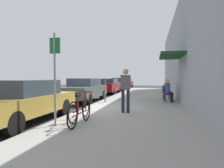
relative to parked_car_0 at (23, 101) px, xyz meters
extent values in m
plane|color=#2D2D30|center=(1.10, 2.70, -0.72)|extent=(60.00, 60.00, 0.00)
cube|color=#9E9B93|center=(3.35, 4.70, -0.66)|extent=(4.50, 32.00, 0.12)
cube|color=#999EA8|center=(5.75, 4.70, 2.31)|extent=(0.30, 32.00, 6.05)
cube|color=#19471E|center=(5.05, 4.71, 1.88)|extent=(1.10, 2.80, 0.12)
cube|color=#A58433|center=(0.00, -0.04, -0.12)|extent=(1.80, 4.40, 0.56)
cube|color=#333D47|center=(0.00, 0.11, 0.42)|extent=(1.48, 2.11, 0.51)
cylinder|color=black|center=(0.79, 1.33, -0.40)|extent=(0.22, 0.64, 0.64)
cylinder|color=black|center=(-0.79, 1.33, -0.40)|extent=(0.22, 0.64, 0.64)
cylinder|color=black|center=(0.79, -1.40, -0.40)|extent=(0.22, 0.64, 0.64)
cube|color=#47514C|center=(0.00, 5.56, -0.07)|extent=(1.80, 4.40, 0.65)
cube|color=#333D47|center=(0.00, 5.71, 0.49)|extent=(1.48, 2.11, 0.47)
cylinder|color=black|center=(0.79, 6.92, -0.40)|extent=(0.22, 0.64, 0.64)
cylinder|color=black|center=(-0.79, 6.92, -0.40)|extent=(0.22, 0.64, 0.64)
cylinder|color=black|center=(0.79, 4.19, -0.40)|extent=(0.22, 0.64, 0.64)
cylinder|color=black|center=(-0.79, 4.19, -0.40)|extent=(0.22, 0.64, 0.64)
cube|color=maroon|center=(0.00, 11.67, -0.06)|extent=(1.80, 4.40, 0.67)
cube|color=#333D47|center=(0.00, 11.82, 0.48)|extent=(1.48, 2.11, 0.42)
cylinder|color=black|center=(0.79, 13.03, -0.40)|extent=(0.22, 0.64, 0.64)
cylinder|color=black|center=(-0.79, 13.03, -0.40)|extent=(0.22, 0.64, 0.64)
cylinder|color=black|center=(0.79, 10.30, -0.40)|extent=(0.22, 0.64, 0.64)
cylinder|color=black|center=(-0.79, 10.30, -0.40)|extent=(0.22, 0.64, 0.64)
cube|color=#B7B7BC|center=(0.00, 17.41, -0.05)|extent=(1.80, 4.40, 0.69)
cube|color=#333D47|center=(0.00, 17.56, 0.53)|extent=(1.48, 2.11, 0.49)
cylinder|color=black|center=(0.79, 18.78, -0.40)|extent=(0.22, 0.64, 0.64)
cylinder|color=black|center=(-0.79, 18.78, -0.40)|extent=(0.22, 0.64, 0.64)
cylinder|color=black|center=(0.79, 16.05, -0.40)|extent=(0.22, 0.64, 0.64)
cylinder|color=black|center=(-0.79, 16.05, -0.40)|extent=(0.22, 0.64, 0.64)
cube|color=maroon|center=(0.00, 23.18, -0.07)|extent=(1.80, 4.40, 0.66)
cube|color=#333D47|center=(0.00, 23.33, 0.51)|extent=(1.48, 2.11, 0.49)
cylinder|color=black|center=(0.79, 24.54, -0.40)|extent=(0.22, 0.64, 0.64)
cylinder|color=black|center=(-0.79, 24.54, -0.40)|extent=(0.22, 0.64, 0.64)
cylinder|color=black|center=(0.79, 21.82, -0.40)|extent=(0.22, 0.64, 0.64)
cylinder|color=black|center=(-0.79, 21.82, -0.40)|extent=(0.22, 0.64, 0.64)
cylinder|color=slate|center=(1.55, 4.79, -0.05)|extent=(0.07, 0.07, 1.10)
cube|color=#383D42|center=(1.55, 4.79, 0.61)|extent=(0.12, 0.10, 0.22)
cylinder|color=gray|center=(1.50, -0.61, 0.70)|extent=(0.06, 0.06, 2.60)
cube|color=#19722D|center=(1.50, -0.59, 1.65)|extent=(0.32, 0.02, 0.44)
torus|color=black|center=(2.15, 0.15, -0.27)|extent=(0.04, 0.66, 0.66)
torus|color=black|center=(2.15, -0.90, -0.27)|extent=(0.04, 0.66, 0.66)
cylinder|color=maroon|center=(2.15, -0.37, -0.27)|extent=(0.04, 1.05, 0.04)
cylinder|color=maroon|center=(2.15, -0.52, -0.02)|extent=(0.04, 0.04, 0.50)
cube|color=black|center=(2.15, -0.52, 0.25)|extent=(0.10, 0.20, 0.06)
cylinder|color=maroon|center=(2.15, 0.10, 0.01)|extent=(0.03, 0.03, 0.56)
cylinder|color=maroon|center=(2.15, 0.10, 0.29)|extent=(0.46, 0.03, 0.03)
torus|color=black|center=(1.91, 0.72, -0.27)|extent=(0.04, 0.66, 0.66)
torus|color=black|center=(1.91, -0.33, -0.27)|extent=(0.04, 0.66, 0.66)
cylinder|color=black|center=(1.91, 0.20, -0.27)|extent=(0.04, 1.05, 0.04)
cylinder|color=black|center=(1.91, 0.05, -0.02)|extent=(0.04, 0.04, 0.50)
cube|color=black|center=(1.91, 0.05, 0.25)|extent=(0.10, 0.20, 0.06)
cylinder|color=black|center=(1.91, 0.67, 0.01)|extent=(0.03, 0.03, 0.56)
cylinder|color=black|center=(1.91, 0.67, 0.29)|extent=(0.46, 0.03, 0.03)
cylinder|color=black|center=(5.26, 5.67, -0.37)|extent=(0.04, 0.04, 0.45)
cylinder|color=black|center=(5.14, 5.31, -0.37)|extent=(0.04, 0.04, 0.45)
cylinder|color=black|center=(4.90, 5.78, -0.37)|extent=(0.04, 0.04, 0.45)
cylinder|color=black|center=(4.78, 5.42, -0.37)|extent=(0.04, 0.04, 0.45)
cube|color=black|center=(5.02, 5.54, -0.13)|extent=(0.55, 0.55, 0.03)
cube|color=black|center=(4.82, 5.61, 0.07)|extent=(0.16, 0.43, 0.40)
cylinder|color=#232838|center=(5.22, 5.58, -0.36)|extent=(0.11, 0.11, 0.47)
cylinder|color=#232838|center=(5.10, 5.62, -0.13)|extent=(0.39, 0.24, 0.14)
cylinder|color=#232838|center=(5.16, 5.39, -0.36)|extent=(0.11, 0.11, 0.47)
cylinder|color=#232838|center=(5.04, 5.43, -0.13)|extent=(0.39, 0.24, 0.14)
cube|color=#334C99|center=(4.94, 5.57, 0.17)|extent=(0.32, 0.41, 0.56)
sphere|color=tan|center=(4.94, 5.57, 0.58)|extent=(0.22, 0.22, 0.22)
cylinder|color=black|center=(5.19, 6.59, -0.37)|extent=(0.04, 0.04, 0.45)
cylinder|color=black|center=(5.23, 6.21, -0.37)|extent=(0.04, 0.04, 0.45)
cylinder|color=black|center=(4.81, 6.55, -0.37)|extent=(0.04, 0.04, 0.45)
cylinder|color=black|center=(4.85, 6.17, -0.37)|extent=(0.04, 0.04, 0.45)
cube|color=black|center=(5.02, 6.38, -0.13)|extent=(0.49, 0.49, 0.03)
cube|color=black|center=(4.82, 6.36, 0.07)|extent=(0.08, 0.44, 0.40)
cylinder|color=#232838|center=(5.19, 6.50, -0.36)|extent=(0.11, 0.11, 0.47)
cylinder|color=#232838|center=(5.06, 6.49, -0.13)|extent=(0.37, 0.18, 0.14)
cylinder|color=#232838|center=(5.21, 6.30, -0.36)|extent=(0.11, 0.11, 0.47)
cylinder|color=#232838|center=(5.08, 6.29, -0.13)|extent=(0.37, 0.18, 0.14)
cube|color=#CCB28C|center=(4.94, 6.37, 0.17)|extent=(0.26, 0.38, 0.56)
sphere|color=tan|center=(4.94, 6.37, 0.58)|extent=(0.22, 0.22, 0.22)
cylinder|color=black|center=(5.15, 7.48, -0.37)|extent=(0.04, 0.04, 0.45)
cylinder|color=black|center=(5.25, 7.12, -0.37)|extent=(0.04, 0.04, 0.45)
cylinder|color=black|center=(4.78, 7.37, -0.37)|extent=(0.04, 0.04, 0.45)
cylinder|color=black|center=(4.89, 7.01, -0.37)|extent=(0.04, 0.04, 0.45)
cube|color=black|center=(5.02, 7.24, -0.13)|extent=(0.55, 0.55, 0.03)
cube|color=black|center=(4.82, 7.19, 0.07)|extent=(0.15, 0.43, 0.40)
cylinder|color=#232838|center=(3.05, 1.78, -0.15)|extent=(0.12, 0.12, 0.90)
cylinder|color=#232838|center=(3.25, 1.78, -0.15)|extent=(0.12, 0.12, 0.90)
cube|color=#595960|center=(3.15, 1.78, 0.58)|extent=(0.36, 0.22, 0.56)
sphere|color=tan|center=(3.15, 1.78, 0.99)|extent=(0.22, 0.22, 0.22)
camera|label=1|loc=(4.23, -5.47, 0.74)|focal=30.49mm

